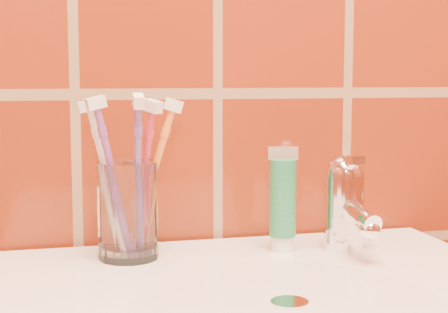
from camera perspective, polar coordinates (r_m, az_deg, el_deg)
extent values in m
cylinder|color=silver|center=(0.66, 5.47, -12.20)|extent=(0.30, 0.30, 0.00)
cylinder|color=white|center=(0.66, 5.47, -12.04)|extent=(0.04, 0.04, 0.00)
cylinder|color=white|center=(0.82, -7.97, -4.45)|extent=(0.08, 0.08, 0.12)
cylinder|color=white|center=(0.85, 4.86, -7.20)|extent=(0.03, 0.03, 0.02)
cylinder|color=#196A3F|center=(0.84, 4.90, -3.45)|extent=(0.03, 0.03, 0.09)
cube|color=beige|center=(0.84, 4.94, 0.28)|extent=(0.04, 0.00, 0.02)
cylinder|color=white|center=(0.86, 9.95, -4.60)|extent=(0.05, 0.05, 0.09)
sphere|color=white|center=(0.85, 10.02, -1.47)|extent=(0.05, 0.05, 0.05)
cylinder|color=white|center=(0.82, 11.04, -4.58)|extent=(0.02, 0.09, 0.03)
cube|color=white|center=(0.84, 10.37, -0.36)|extent=(0.02, 0.06, 0.01)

